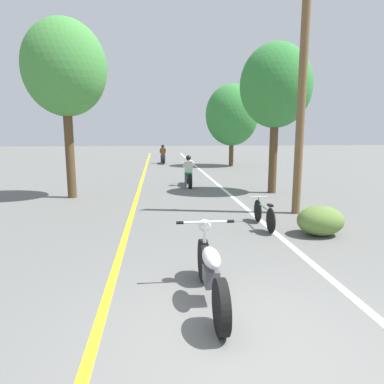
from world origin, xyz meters
name	(u,v)px	position (x,y,z in m)	size (l,w,h in m)	color
ground_plane	(243,344)	(0.00, 0.00, 0.00)	(120.00, 120.00, 0.00)	#60605E
lane_stripe_center	(141,183)	(-1.70, 13.02, 0.00)	(0.14, 48.00, 0.01)	yellow
lane_stripe_edge	(214,182)	(1.88, 13.02, 0.00)	(0.14, 48.00, 0.01)	white
utility_pole	(302,83)	(3.18, 6.16, 3.76)	(1.10, 0.24, 7.33)	brown
roadside_tree_right_near	(276,87)	(3.64, 9.67, 4.11)	(2.77, 2.49, 5.74)	#513A23
roadside_tree_right_far	(232,115)	(4.41, 20.82, 3.61)	(3.73, 3.36, 5.76)	#513A23
roadside_tree_left	(65,69)	(-4.08, 9.45, 4.58)	(2.90, 2.61, 6.29)	#513A23
roadside_bush	(320,221)	(2.85, 3.96, 0.35)	(1.10, 0.88, 0.70)	#5B7A38
motorcycle_foreground	(211,271)	(-0.21, 1.06, 0.45)	(0.90, 2.21, 1.05)	black
motorcycle_rider_lead	(188,174)	(0.48, 11.83, 0.53)	(0.50, 2.13, 1.38)	black
motorcycle_rider_far	(163,156)	(-0.44, 23.38, 0.56)	(0.50, 2.09, 1.47)	black
bicycle_parked	(264,214)	(1.76, 4.77, 0.33)	(0.44, 1.67, 0.71)	black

